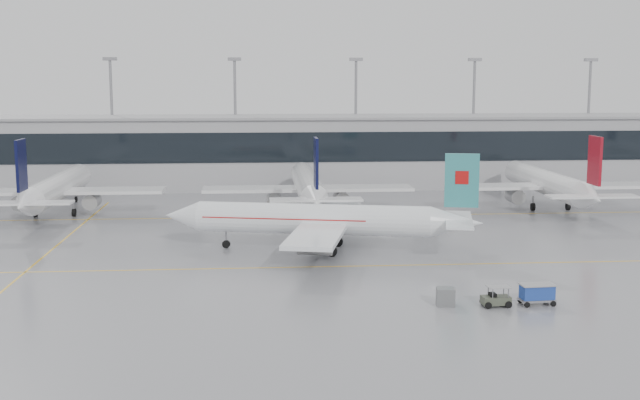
{
  "coord_description": "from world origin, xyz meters",
  "views": [
    {
      "loc": [
        -7.15,
        -78.65,
        18.73
      ],
      "look_at": [
        0.0,
        12.0,
        5.0
      ],
      "focal_mm": 45.0,
      "sensor_mm": 36.0,
      "label": 1
    }
  ],
  "objects": [
    {
      "name": "taxi_line_main",
      "position": [
        0.0,
        0.0,
        0.01
      ],
      "size": [
        120.0,
        0.25,
        0.01
      ],
      "primitive_type": "cube",
      "color": "gold",
      "rests_on": "ground"
    },
    {
      "name": "terminal_glass",
      "position": [
        0.0,
        54.45,
        7.5
      ],
      "size": [
        180.0,
        0.2,
        5.0
      ],
      "primitive_type": "cube",
      "color": "black",
      "rests_on": "ground"
    },
    {
      "name": "terminal",
      "position": [
        0.0,
        62.0,
        6.0
      ],
      "size": [
        180.0,
        15.0,
        12.0
      ],
      "primitive_type": "cube",
      "color": "#9B9A9E",
      "rests_on": "ground"
    },
    {
      "name": "parked_jet_b",
      "position": [
        -35.0,
        33.69,
        3.71
      ],
      "size": [
        29.64,
        36.96,
        11.72
      ],
      "rotation": [
        0.0,
        0.0,
        1.57
      ],
      "color": "white",
      "rests_on": "ground"
    },
    {
      "name": "gse_unit",
      "position": [
        8.42,
        -14.7,
        0.74
      ],
      "size": [
        1.66,
        1.57,
        1.49
      ],
      "primitive_type": "cube",
      "rotation": [
        0.0,
        0.0,
        -0.13
      ],
      "color": "slate",
      "rests_on": "ground"
    },
    {
      "name": "baggage_cart",
      "position": [
        16.12,
        -15.11,
        1.04
      ],
      "size": [
        2.98,
        1.8,
        1.78
      ],
      "rotation": [
        0.0,
        0.0,
        0.07
      ],
      "color": "gray",
      "rests_on": "ground"
    },
    {
      "name": "ground",
      "position": [
        0.0,
        0.0,
        0.0
      ],
      "size": [
        320.0,
        320.0,
        0.0
      ],
      "primitive_type": "plane",
      "color": "gray",
      "rests_on": "ground"
    },
    {
      "name": "air_canada_jet",
      "position": [
        0.12,
        7.39,
        3.46
      ],
      "size": [
        35.1,
        28.18,
        10.97
      ],
      "rotation": [
        0.0,
        0.0,
        2.92
      ],
      "color": "white",
      "rests_on": "ground"
    },
    {
      "name": "parked_jet_c",
      "position": [
        -0.0,
        33.69,
        3.71
      ],
      "size": [
        29.64,
        36.96,
        11.72
      ],
      "rotation": [
        0.0,
        0.0,
        1.57
      ],
      "color": "white",
      "rests_on": "ground"
    },
    {
      "name": "taxi_line_north",
      "position": [
        0.0,
        30.0,
        0.01
      ],
      "size": [
        120.0,
        0.25,
        0.01
      ],
      "primitive_type": "cube",
      "color": "gold",
      "rests_on": "ground"
    },
    {
      "name": "light_masts",
      "position": [
        0.0,
        68.0,
        13.34
      ],
      "size": [
        156.4,
        1.0,
        22.6
      ],
      "color": "gray",
      "rests_on": "ground"
    },
    {
      "name": "baggage_tug",
      "position": [
        12.52,
        -15.36,
        0.6
      ],
      "size": [
        3.54,
        1.61,
        1.7
      ],
      "rotation": [
        0.0,
        0.0,
        0.07
      ],
      "color": "#424839",
      "rests_on": "ground"
    },
    {
      "name": "terminal_roof",
      "position": [
        0.0,
        62.0,
        12.2
      ],
      "size": [
        182.0,
        16.0,
        0.4
      ],
      "primitive_type": "cube",
      "color": "gray",
      "rests_on": "ground"
    },
    {
      "name": "parked_jet_d",
      "position": [
        35.0,
        33.69,
        3.71
      ],
      "size": [
        29.64,
        36.96,
        11.72
      ],
      "rotation": [
        0.0,
        0.0,
        1.57
      ],
      "color": "white",
      "rests_on": "ground"
    },
    {
      "name": "taxi_line_cross",
      "position": [
        -30.0,
        15.0,
        0.01
      ],
      "size": [
        0.25,
        60.0,
        0.01
      ],
      "primitive_type": "cube",
      "color": "gold",
      "rests_on": "ground"
    }
  ]
}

